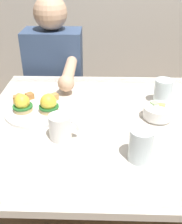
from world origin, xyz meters
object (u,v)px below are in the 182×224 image
object	(u,v)px
coffee_mug	(61,126)
water_glass_far	(163,93)
eggs_benedict_plate	(36,107)
fruit_bowl	(158,112)
diner_person	(55,80)
water_glass_near	(140,147)
dining_table	(127,142)

from	to	relation	value
coffee_mug	water_glass_far	xyz separation A→B (m)	(0.42, 0.28, -0.00)
eggs_benedict_plate	fruit_bowl	distance (m)	0.51
eggs_benedict_plate	water_glass_far	distance (m)	0.56
diner_person	water_glass_near	bearing A→B (deg)	-63.95
eggs_benedict_plate	water_glass_far	size ratio (longest dim) A/B	2.39
water_glass_far	diner_person	world-z (taller)	diner_person
eggs_benedict_plate	fruit_bowl	bearing A→B (deg)	-3.92
fruit_bowl	water_glass_near	size ratio (longest dim) A/B	1.05
dining_table	water_glass_near	xyz separation A→B (m)	(0.01, -0.23, 0.15)
eggs_benedict_plate	coffee_mug	world-z (taller)	coffee_mug
water_glass_far	diner_person	xyz separation A→B (m)	(-0.56, 0.44, -0.14)
dining_table	coffee_mug	size ratio (longest dim) A/B	10.76
coffee_mug	water_glass_far	bearing A→B (deg)	33.76
diner_person	dining_table	bearing A→B (deg)	-56.58
eggs_benedict_plate	diner_person	xyz separation A→B (m)	(-0.01, 0.54, -0.12)
dining_table	diner_person	bearing A→B (deg)	123.42
fruit_bowl	diner_person	bearing A→B (deg)	131.62
eggs_benedict_plate	water_glass_near	bearing A→B (deg)	-35.89
dining_table	coffee_mug	bearing A→B (deg)	-154.99
fruit_bowl	water_glass_near	xyz separation A→B (m)	(-0.11, -0.25, 0.02)
dining_table	fruit_bowl	bearing A→B (deg)	11.19
fruit_bowl	eggs_benedict_plate	bearing A→B (deg)	176.08
eggs_benedict_plate	diner_person	world-z (taller)	diner_person
coffee_mug	water_glass_near	bearing A→B (deg)	-21.95
fruit_bowl	diner_person	size ratio (longest dim) A/B	0.11
water_glass_near	dining_table	bearing A→B (deg)	92.53
dining_table	water_glass_near	world-z (taller)	water_glass_near
eggs_benedict_plate	coffee_mug	bearing A→B (deg)	-54.52
eggs_benedict_plate	diner_person	size ratio (longest dim) A/B	0.24
eggs_benedict_plate	diner_person	bearing A→B (deg)	90.77
coffee_mug	diner_person	bearing A→B (deg)	100.61
dining_table	water_glass_near	size ratio (longest dim) A/B	10.49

